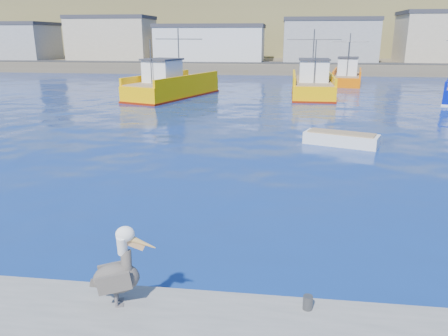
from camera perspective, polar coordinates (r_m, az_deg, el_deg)
name	(u,v)px	position (r m, az deg, el deg)	size (l,w,h in m)	color
ground	(195,246)	(12.86, -3.80, -10.13)	(260.00, 260.00, 0.00)	#071157
dock_bollards	(192,294)	(9.54, -4.25, -16.08)	(36.20, 0.20, 0.30)	#4C4C4C
far_shore	(274,23)	(120.49, 6.59, 18.31)	(200.00, 81.00, 24.00)	brown
trawler_yellow_a	(172,86)	(43.83, -6.86, 10.55)	(7.72, 12.48, 6.58)	#FEB300
trawler_yellow_b	(312,85)	(45.59, 11.43, 10.56)	(5.42, 11.49, 6.53)	#FEB300
boat_orange	(347,76)	(57.16, 15.78, 11.49)	(4.67, 9.02, 6.12)	#EE6201
skiff_mid	(341,140)	(25.15, 15.03, 3.56)	(4.23, 2.68, 0.87)	silver
pelican	(118,272)	(9.38, -13.62, -13.01)	(1.38, 0.81, 1.72)	#595451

